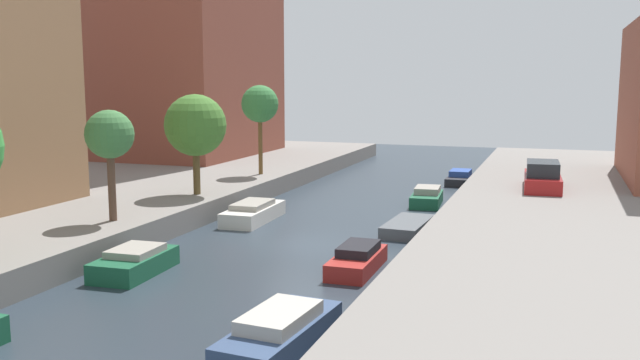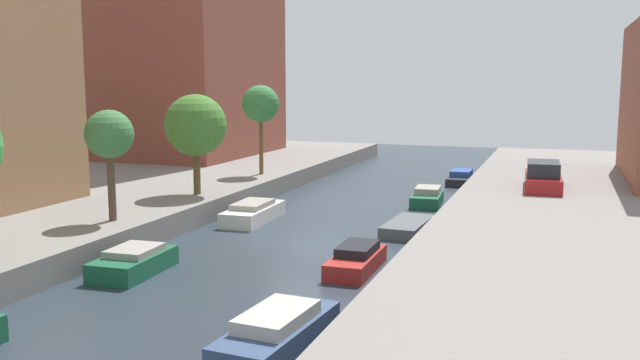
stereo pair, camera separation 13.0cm
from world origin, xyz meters
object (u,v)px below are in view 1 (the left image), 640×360
at_px(street_tree_3, 195,126).
at_px(street_tree_4, 260,105).
at_px(street_tree_2, 110,136).
at_px(moored_boat_left_2, 135,262).
at_px(moored_boat_right_4, 427,197).
at_px(moored_boat_right_3, 408,227).
at_px(moored_boat_left_3, 253,212).
at_px(moored_boat_right_1, 280,332).
at_px(moored_boat_right_2, 357,260).
at_px(moored_boat_right_5, 460,178).
at_px(parked_car, 542,177).

distance_m(street_tree_3, street_tree_4, 7.41).
xyz_separation_m(street_tree_2, moored_boat_left_2, (2.99, -3.03, -3.87)).
bearing_deg(street_tree_3, moored_boat_right_4, 32.20).
distance_m(street_tree_4, moored_boat_right_3, 13.73).
relative_size(moored_boat_left_2, moored_boat_left_3, 0.78).
distance_m(moored_boat_right_1, moored_boat_right_3, 13.39).
distance_m(street_tree_4, moored_boat_left_3, 9.59).
relative_size(street_tree_2, moored_boat_right_2, 1.24).
distance_m(moored_boat_left_3, moored_boat_right_1, 15.03).
distance_m(street_tree_3, moored_boat_right_2, 12.55).
bearing_deg(street_tree_4, moored_boat_right_2, -55.06).
height_order(street_tree_2, moored_boat_right_4, street_tree_2).
relative_size(street_tree_4, moored_boat_right_5, 1.52).
distance_m(moored_boat_right_1, moored_boat_right_5, 27.85).
distance_m(street_tree_4, moored_boat_right_5, 13.22).
bearing_deg(moored_boat_right_4, moored_boat_right_2, -89.89).
bearing_deg(moored_boat_right_1, street_tree_3, 125.83).
height_order(moored_boat_left_3, moored_boat_right_1, moored_boat_right_1).
bearing_deg(moored_boat_left_3, street_tree_3, 171.59).
height_order(street_tree_2, moored_boat_right_3, street_tree_2).
height_order(street_tree_3, moored_boat_right_5, street_tree_3).
bearing_deg(moored_boat_right_4, street_tree_4, 173.18).
xyz_separation_m(moored_boat_right_1, moored_boat_right_2, (-0.13, 7.09, -0.03)).
height_order(moored_boat_left_3, moored_boat_right_5, moored_boat_left_3).
height_order(street_tree_3, street_tree_4, street_tree_4).
bearing_deg(street_tree_4, moored_boat_right_5, 32.44).
xyz_separation_m(parked_car, moored_boat_right_3, (-5.17, -7.43, -1.33)).
height_order(moored_boat_right_3, moored_boat_right_5, moored_boat_right_5).
relative_size(street_tree_4, moored_boat_left_3, 1.19).
bearing_deg(moored_boat_left_2, street_tree_3, 107.43).
xyz_separation_m(moored_boat_right_1, moored_boat_right_4, (-0.15, 20.02, -0.02)).
bearing_deg(moored_boat_right_1, moored_boat_right_4, 90.44).
distance_m(moored_boat_right_4, moored_boat_right_5, 7.85).
bearing_deg(parked_car, street_tree_4, 178.58).
relative_size(street_tree_2, moored_boat_right_4, 1.30).
xyz_separation_m(street_tree_3, moored_boat_right_4, (9.83, 6.19, -3.86)).
xyz_separation_m(moored_boat_left_2, moored_boat_right_1, (6.99, -4.29, 0.02)).
bearing_deg(parked_car, moored_boat_right_1, -104.62).
bearing_deg(street_tree_4, moored_boat_left_2, -79.96).
bearing_deg(moored_boat_right_4, street_tree_3, -147.80).
bearing_deg(street_tree_4, moored_boat_right_1, -64.78).
bearing_deg(moored_boat_left_2, street_tree_4, 100.04).
xyz_separation_m(moored_boat_right_4, moored_boat_right_5, (0.62, 7.82, -0.04)).
height_order(street_tree_4, moored_boat_right_4, street_tree_4).
relative_size(street_tree_3, moored_boat_right_2, 1.37).
relative_size(moored_boat_right_2, moored_boat_right_4, 1.06).
bearing_deg(moored_boat_right_5, street_tree_2, -117.00).
xyz_separation_m(street_tree_2, moored_boat_right_5, (10.46, 20.53, -3.91)).
xyz_separation_m(parked_car, moored_boat_left_2, (-12.42, -16.53, -1.19)).
bearing_deg(moored_boat_left_2, moored_boat_right_4, 66.51).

